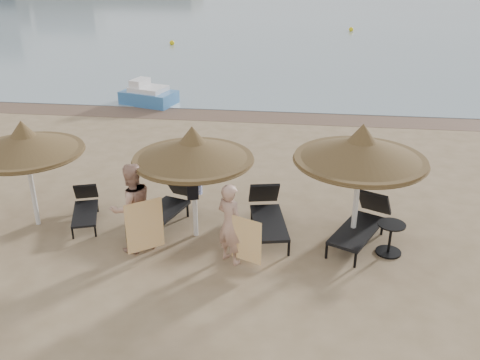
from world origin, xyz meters
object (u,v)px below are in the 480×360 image
object	(u,v)px
palapa_center	(193,150)
side_table	(390,239)
lounger_near_left	(166,206)
lounger_near_right	(268,214)
palapa_right	(361,150)
person_right	(230,217)
palapa_left	(24,143)
pedal_boat	(148,95)
person_left	(132,201)
lounger_far_left	(85,207)
lounger_far_right	(362,222)

from	to	relation	value
palapa_center	side_table	world-z (taller)	palapa_center
lounger_near_left	lounger_near_right	bearing A→B (deg)	15.63
palapa_right	person_right	distance (m)	2.95
lounger_near_right	person_right	size ratio (longest dim) A/B	1.07
lounger_near_right	person_right	world-z (taller)	person_right
palapa_left	pedal_boat	size ratio (longest dim) A/B	1.06
palapa_right	lounger_near_left	bearing A→B (deg)	174.41
person_left	palapa_left	bearing A→B (deg)	-56.01
palapa_left	pedal_boat	world-z (taller)	palapa_left
palapa_center	lounger_near_left	size ratio (longest dim) A/B	1.19
person_right	pedal_boat	distance (m)	11.99
side_table	person_right	bearing A→B (deg)	-167.85
lounger_near_left	side_table	bearing A→B (deg)	9.22
palapa_right	pedal_boat	world-z (taller)	palapa_right
lounger_near_left	lounger_near_right	size ratio (longest dim) A/B	1.01
side_table	pedal_boat	distance (m)	13.05
pedal_boat	palapa_center	bearing A→B (deg)	-51.39
person_left	palapa_center	bearing A→B (deg)	172.38
lounger_far_left	palapa_left	bearing A→B (deg)	-179.56
palapa_left	lounger_near_right	world-z (taller)	palapa_left
person_left	lounger_near_right	bearing A→B (deg)	163.31
palapa_center	palapa_left	bearing A→B (deg)	179.18
side_table	person_left	xyz separation A→B (m)	(-5.30, -0.47, 0.80)
lounger_far_right	lounger_far_left	bearing A→B (deg)	-155.32
lounger_far_left	lounger_near_left	bearing A→B (deg)	-15.54
palapa_right	lounger_far_left	world-z (taller)	palapa_right
lounger_far_left	lounger_near_left	world-z (taller)	lounger_near_left
lounger_far_right	pedal_boat	size ratio (longest dim) A/B	0.91
side_table	person_right	size ratio (longest dim) A/B	0.35
person_left	person_right	xyz separation A→B (m)	(2.06, -0.22, -0.13)
lounger_near_right	pedal_boat	world-z (taller)	pedal_boat
lounger_far_left	person_right	size ratio (longest dim) A/B	0.85
lounger_near_right	side_table	xyz separation A→B (m)	(2.59, -0.66, -0.09)
lounger_near_left	lounger_far_right	distance (m)	4.41
palapa_center	side_table	xyz separation A→B (m)	(4.14, -0.24, -1.70)
person_left	side_table	bearing A→B (deg)	145.79
palapa_left	pedal_boat	distance (m)	10.09
palapa_center	person_left	xyz separation A→B (m)	(-1.16, -0.71, -0.90)
palapa_right	lounger_near_left	distance (m)	4.57
lounger_far_left	side_table	bearing A→B (deg)	-23.93
palapa_center	lounger_far_right	xyz separation A→B (m)	(3.62, 0.26, -1.60)
palapa_center	pedal_boat	size ratio (longest dim) A/B	1.08
palapa_left	person_left	size ratio (longest dim) A/B	1.12
palapa_right	lounger_far_left	xyz separation A→B (m)	(-6.10, 0.31, -1.82)
palapa_left	palapa_right	bearing A→B (deg)	0.32
lounger_far_right	side_table	bearing A→B (deg)	-17.67
palapa_left	person_right	bearing A→B (deg)	-12.12
palapa_right	lounger_far_left	bearing A→B (deg)	177.07
lounger_near_left	palapa_center	bearing A→B (deg)	-14.79
palapa_center	lounger_near_left	distance (m)	1.86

